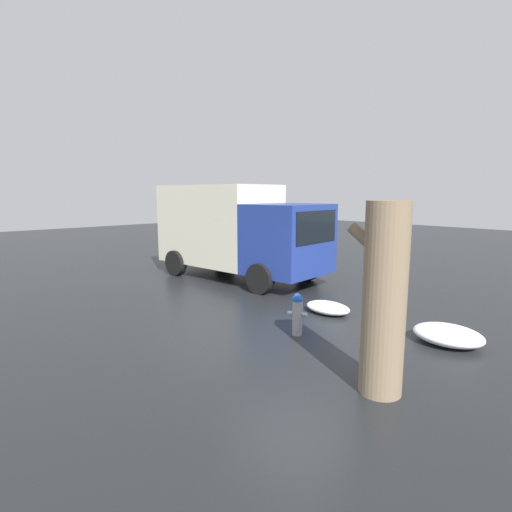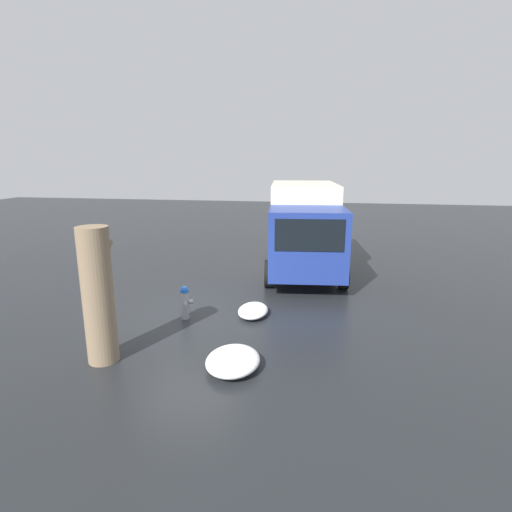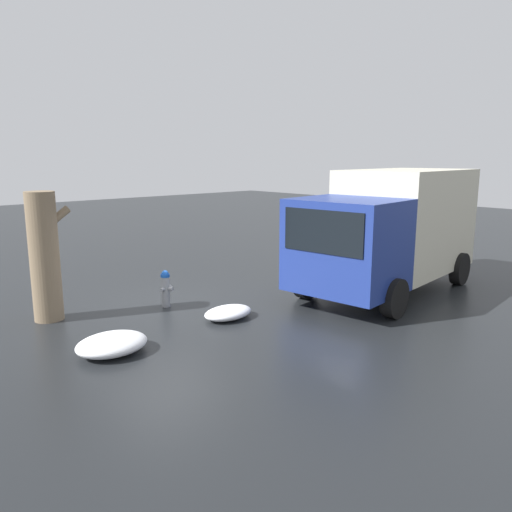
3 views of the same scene
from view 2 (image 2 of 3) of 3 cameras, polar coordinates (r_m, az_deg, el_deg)
name	(u,v)px [view 2 (image 2 of 3)]	position (r m, az deg, el deg)	size (l,w,h in m)	color
ground_plane	(186,318)	(10.76, -10.03, -8.77)	(60.00, 60.00, 0.00)	black
fire_hydrant	(185,302)	(10.60, -10.10, -6.49)	(0.40, 0.34, 0.89)	gray
tree_trunk	(98,295)	(8.61, -21.62, -5.23)	(0.94, 0.62, 2.81)	#7F6B51
delivery_truck	(304,226)	(14.76, 6.88, 4.34)	(6.33, 3.14, 3.18)	navy
snow_pile_by_hydrant	(253,311)	(10.75, -0.42, -7.80)	(1.17, 0.78, 0.27)	white
snow_pile_curbside	(233,361)	(8.20, -3.31, -14.69)	(1.32, 1.07, 0.35)	white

